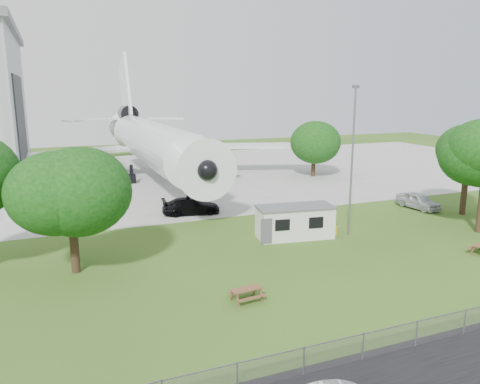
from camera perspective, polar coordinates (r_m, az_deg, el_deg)
name	(u,v)px	position (r m, az deg, el deg)	size (l,w,h in m)	color
ground	(298,276)	(30.85, 7.04, -10.15)	(160.00, 160.00, 0.00)	#4D7425
concrete_apron	(163,177)	(65.41, -9.31, 1.87)	(120.00, 46.00, 0.03)	#B7B7B2
airliner	(151,141)	(62.18, -10.84, 6.16)	(46.36, 47.73, 17.69)	white
site_cabin	(295,222)	(38.16, 6.72, -3.61)	(6.91, 3.56, 2.62)	silver
picnic_west	(247,301)	(27.33, 0.81, -13.13)	(1.80, 1.50, 0.76)	brown
fence	(398,351)	(23.89, 18.72, -17.85)	(58.00, 0.04, 1.30)	gray
lamp_mast	(352,163)	(38.61, 13.49, 3.44)	(0.16, 0.16, 12.00)	slate
tree_west_small	(70,188)	(31.51, -20.05, 0.46)	(7.06, 7.06, 9.21)	#382619
tree_east_back	(468,153)	(49.00, 26.07, 4.28)	(6.49, 6.49, 9.19)	#382619
tree_far_apron	(314,141)	(64.90, 9.03, 6.13)	(6.90, 6.90, 8.33)	#382619
car_ne_hatch	(418,201)	(50.34, 20.88, -1.02)	(1.90, 4.73, 1.61)	#B3B6BB
car_apron_van	(191,206)	(45.21, -6.00, -1.73)	(2.25, 5.53, 1.60)	black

